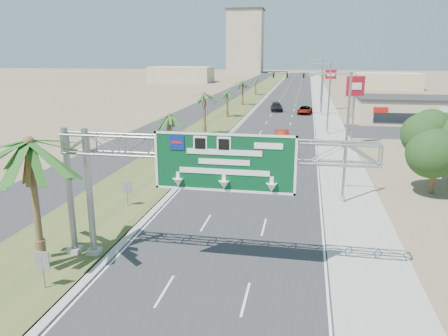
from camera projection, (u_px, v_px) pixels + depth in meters
name	position (u px, v px, depth m)	size (l,w,h in m)	color
road	(290.00, 96.00, 118.91)	(12.00, 300.00, 0.02)	#28282B
sidewalk_right	(322.00, 96.00, 117.38)	(4.00, 300.00, 0.10)	#9E9B93
median_grass	(254.00, 95.00, 120.68)	(7.00, 300.00, 0.12)	#3E4D22
opposing_road	(229.00, 95.00, 121.94)	(8.00, 300.00, 0.02)	#28282B
sign_gantry	(196.00, 158.00, 22.46)	(16.75, 1.24, 7.50)	gray
palm_near	(29.00, 143.00, 21.85)	(5.70, 5.70, 8.35)	brown
palm_row_b	(169.00, 117.00, 45.23)	(3.99, 3.99, 5.95)	brown
palm_row_c	(204.00, 95.00, 60.24)	(3.99, 3.99, 6.75)	brown
palm_row_d	(227.00, 93.00, 77.66)	(3.99, 3.99, 5.45)	brown
palm_row_e	(243.00, 82.00, 95.55)	(3.99, 3.99, 6.15)	brown
palm_row_f	(256.00, 78.00, 119.40)	(3.99, 3.99, 5.75)	brown
streetlight_near	(343.00, 144.00, 32.79)	(3.27, 0.44, 10.00)	gray
streetlight_mid	(327.00, 102.00, 61.29)	(3.27, 0.44, 10.00)	gray
streetlight_far	(321.00, 84.00, 95.50)	(3.27, 0.44, 10.00)	gray
signal_mast	(311.00, 89.00, 80.61)	(10.28, 0.71, 8.00)	gray
store_building	(413.00, 111.00, 72.66)	(18.00, 10.00, 4.00)	tan
oak_near	(438.00, 140.00, 35.26)	(4.50, 4.50, 6.80)	brown
median_signback_a	(42.00, 263.00, 21.10)	(0.75, 0.08, 2.08)	gray
median_signback_b	(127.00, 189.00, 32.63)	(0.75, 0.08, 2.08)	gray
tower_distant	(245.00, 42.00, 253.18)	(20.00, 16.00, 35.00)	tan
building_distant_left	(181.00, 75.00, 173.68)	(24.00, 14.00, 6.00)	tan
building_distant_right	(387.00, 81.00, 141.43)	(20.00, 12.00, 5.00)	tan
car_left_lane	(225.00, 151.00, 48.83)	(1.58, 3.92, 1.34)	black
car_mid_lane	(282.00, 136.00, 56.67)	(1.71, 4.90, 1.61)	maroon
car_right_lane	(305.00, 110.00, 83.31)	(2.41, 5.23, 1.45)	gray
car_far	(276.00, 107.00, 87.43)	(2.26, 5.56, 1.61)	black
pole_sign_red_near	(355.00, 90.00, 53.80)	(2.31, 1.28, 8.76)	gray
pole_sign_blue	(354.00, 87.00, 77.09)	(2.00, 0.36, 7.48)	gray
pole_sign_red_far	(331.00, 78.00, 87.72)	(2.21, 0.44, 8.24)	gray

